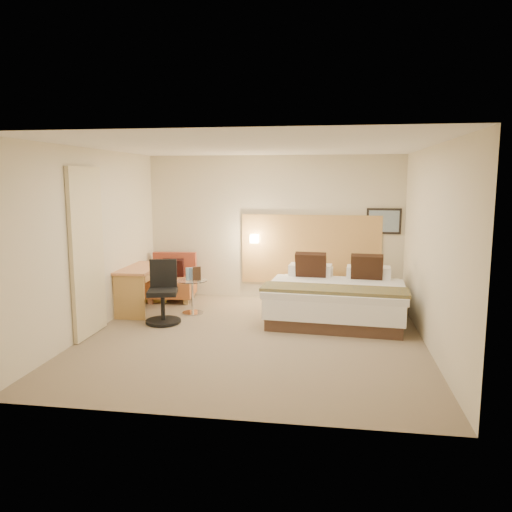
# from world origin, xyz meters

# --- Properties ---
(floor) EXTENTS (4.80, 5.00, 0.02)m
(floor) POSITION_xyz_m (0.00, 0.00, -0.01)
(floor) COLOR #7D6B54
(floor) RESTS_ON ground
(ceiling) EXTENTS (4.80, 5.00, 0.02)m
(ceiling) POSITION_xyz_m (0.00, 0.00, 2.71)
(ceiling) COLOR white
(ceiling) RESTS_ON floor
(wall_back) EXTENTS (4.80, 0.02, 2.70)m
(wall_back) POSITION_xyz_m (0.00, 2.51, 1.35)
(wall_back) COLOR beige
(wall_back) RESTS_ON floor
(wall_front) EXTENTS (4.80, 0.02, 2.70)m
(wall_front) POSITION_xyz_m (0.00, -2.51, 1.35)
(wall_front) COLOR beige
(wall_front) RESTS_ON floor
(wall_left) EXTENTS (0.02, 5.00, 2.70)m
(wall_left) POSITION_xyz_m (-2.41, 0.00, 1.35)
(wall_left) COLOR beige
(wall_left) RESTS_ON floor
(wall_right) EXTENTS (0.02, 5.00, 2.70)m
(wall_right) POSITION_xyz_m (2.41, 0.00, 1.35)
(wall_right) COLOR beige
(wall_right) RESTS_ON floor
(headboard_panel) EXTENTS (2.60, 0.04, 1.30)m
(headboard_panel) POSITION_xyz_m (0.70, 2.47, 0.95)
(headboard_panel) COLOR tan
(headboard_panel) RESTS_ON wall_back
(art_frame) EXTENTS (0.62, 0.03, 0.47)m
(art_frame) POSITION_xyz_m (2.02, 2.48, 1.50)
(art_frame) COLOR black
(art_frame) RESTS_ON wall_back
(art_canvas) EXTENTS (0.54, 0.01, 0.39)m
(art_canvas) POSITION_xyz_m (2.02, 2.46, 1.50)
(art_canvas) COLOR gray
(art_canvas) RESTS_ON wall_back
(lamp_arm) EXTENTS (0.02, 0.12, 0.02)m
(lamp_arm) POSITION_xyz_m (-0.35, 2.42, 1.15)
(lamp_arm) COLOR silver
(lamp_arm) RESTS_ON wall_back
(lamp_shade) EXTENTS (0.15, 0.15, 0.15)m
(lamp_shade) POSITION_xyz_m (-0.35, 2.36, 1.15)
(lamp_shade) COLOR #F7E6C1
(lamp_shade) RESTS_ON wall_back
(curtain) EXTENTS (0.06, 0.90, 2.42)m
(curtain) POSITION_xyz_m (-2.36, -0.25, 1.22)
(curtain) COLOR beige
(curtain) RESTS_ON wall_left
(bottle_a) EXTENTS (0.08, 0.08, 0.21)m
(bottle_a) POSITION_xyz_m (-1.30, 1.13, 0.68)
(bottle_a) COLOR #90C6DF
(bottle_a) RESTS_ON side_table
(bottle_b) EXTENTS (0.08, 0.08, 0.21)m
(bottle_b) POSITION_xyz_m (-1.25, 1.16, 0.68)
(bottle_b) COLOR #87ACD1
(bottle_b) RESTS_ON side_table
(menu_folder) EXTENTS (0.14, 0.08, 0.23)m
(menu_folder) POSITION_xyz_m (-1.14, 1.14, 0.69)
(menu_folder) COLOR #3A2618
(menu_folder) RESTS_ON side_table
(bed) EXTENTS (2.26, 2.22, 1.04)m
(bed) POSITION_xyz_m (1.19, 1.24, 0.34)
(bed) COLOR #442E22
(bed) RESTS_ON floor
(lounge_chair) EXTENTS (0.88, 0.79, 0.87)m
(lounge_chair) POSITION_xyz_m (-1.86, 2.02, 0.35)
(lounge_chair) COLOR #B47655
(lounge_chair) RESTS_ON floor
(side_table) EXTENTS (0.63, 0.63, 0.58)m
(side_table) POSITION_xyz_m (-1.22, 1.13, 0.32)
(side_table) COLOR #BCBDC2
(side_table) RESTS_ON floor
(desk) EXTENTS (0.60, 1.25, 0.77)m
(desk) POSITION_xyz_m (-2.11, 1.18, 0.61)
(desk) COLOR #C97E4F
(desk) RESTS_ON floor
(desk_chair) EXTENTS (0.67, 0.67, 0.98)m
(desk_chair) POSITION_xyz_m (-1.53, 0.54, 0.41)
(desk_chair) COLOR black
(desk_chair) RESTS_ON floor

